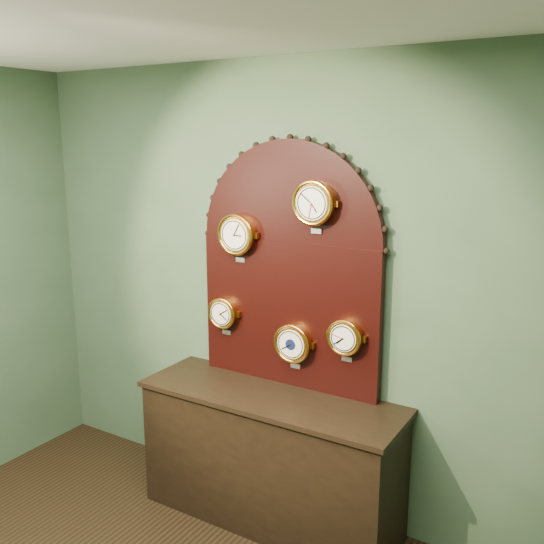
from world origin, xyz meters
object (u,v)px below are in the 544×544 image
Objects in this scene: arabic_clock at (314,203)px; hygrometer at (223,313)px; barometer at (293,343)px; display_board at (289,258)px; roman_clock at (237,234)px; tide_clock at (345,337)px; shop_counter at (270,460)px.

arabic_clock is 1.19× the size of hygrometer.
display_board is at bearing 135.49° from barometer.
hygrometer is at bearing 179.34° from roman_clock.
barometer is (-0.13, 0.00, -0.85)m from arabic_clock.
hygrometer is 0.97× the size of tide_clock.
hygrometer is (-0.45, -0.07, -0.39)m from display_board.
display_board reaches higher than hygrometer.
hygrometer reaches higher than tide_clock.
shop_counter is 6.19× the size of hygrometer.
display_board is at bearing 170.79° from tide_clock.
arabic_clock is at bearing -0.10° from barometer.
barometer is at bearing -179.85° from tide_clock.
roman_clock is 1.00× the size of arabic_clock.
roman_clock is 0.53m from hygrometer.
tide_clock is (0.41, -0.07, -0.41)m from display_board.
shop_counter is at bearing -90.00° from display_board.
tide_clock reaches higher than shop_counter.
roman_clock is at bearing 155.36° from shop_counter.
hygrometer is (-0.64, 0.00, -0.74)m from arabic_clock.
arabic_clock reaches higher than hygrometer.
tide_clock is at bearing 0.29° from arabic_clock.
display_board is at bearing 161.06° from arabic_clock.
barometer is at bearing 65.92° from shop_counter.
roman_clock is (-0.33, 0.15, 1.35)m from shop_counter.
shop_counter is at bearing -142.13° from arabic_clock.
arabic_clock is at bearing -0.11° from hygrometer.
hygrometer is (-0.45, 0.15, 0.83)m from shop_counter.
shop_counter is 1.60m from arabic_clock.
hygrometer is at bearing 179.88° from barometer.
roman_clock is 0.91m from tide_clock.
tide_clock is (0.74, 0.00, -0.53)m from roman_clock.
tide_clock is at bearing 0.15° from barometer.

